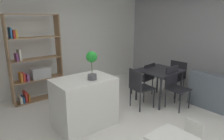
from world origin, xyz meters
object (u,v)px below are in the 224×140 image
dining_table (159,73)px  dining_chair_near (175,84)px  child_chair_right (190,138)px  potted_plant_on_island (92,62)px  kitchen_island (84,102)px  dining_chair_island_side (139,86)px  dining_chair_far (145,76)px  open_bookshelf (34,65)px  dining_chair_window_side (175,75)px

dining_table → dining_chair_near: 0.45m
child_chair_right → potted_plant_on_island: bearing=-161.2°
kitchen_island → potted_plant_on_island: (0.09, -0.14, 0.77)m
dining_chair_island_side → child_chair_right: bearing=166.8°
child_chair_right → dining_chair_far: dining_chair_far is taller
open_bookshelf → dining_table: bearing=-40.2°
dining_chair_island_side → kitchen_island: bearing=91.3°
potted_plant_on_island → dining_chair_island_side: size_ratio=0.57×
child_chair_right → dining_chair_far: size_ratio=0.65×
potted_plant_on_island → kitchen_island: bearing=123.9°
open_bookshelf → dining_chair_far: bearing=-33.0°
dining_chair_window_side → child_chair_right: bearing=-53.1°
child_chair_right → dining_chair_window_side: bearing=126.6°
open_bookshelf → child_chair_right: 3.67m
kitchen_island → dining_table: size_ratio=1.16×
open_bookshelf → dining_chair_island_side: size_ratio=2.30×
kitchen_island → potted_plant_on_island: size_ratio=2.12×
dining_chair_far → dining_chair_island_side: bearing=26.3°
dining_chair_island_side → dining_chair_window_side: dining_chair_island_side is taller
dining_chair_far → kitchen_island: bearing=2.4°
dining_chair_far → dining_chair_window_side: bearing=141.4°
potted_plant_on_island → dining_chair_island_side: potted_plant_on_island is taller
child_chair_right → dining_chair_window_side: size_ratio=0.63×
dining_chair_window_side → open_bookshelf: bearing=-124.9°
kitchen_island → child_chair_right: kitchen_island is taller
open_bookshelf → child_chair_right: size_ratio=3.73×
kitchen_island → open_bookshelf: size_ratio=0.52×
kitchen_island → dining_chair_window_side: 2.66m
dining_table → dining_chair_near: bearing=-90.0°
potted_plant_on_island → child_chair_right: bearing=-69.1°
kitchen_island → dining_chair_island_side: kitchen_island is taller
child_chair_right → dining_chair_near: dining_chair_near is taller
dining_table → dining_chair_far: (0.01, 0.44, -0.17)m
open_bookshelf → dining_chair_island_side: open_bookshelf is taller
potted_plant_on_island → child_chair_right: (0.61, -1.58, -0.92)m
potted_plant_on_island → dining_chair_window_side: bearing=-0.4°
child_chair_right → dining_table: (1.28, 1.56, 0.37)m
dining_table → dining_chair_window_side: size_ratio=1.06×
open_bookshelf → child_chair_right: (1.00, -3.48, -0.58)m
kitchen_island → dining_chair_near: (1.98, -0.59, 0.09)m
child_chair_right → dining_table: dining_table is taller
potted_plant_on_island → open_bookshelf: (-0.39, 1.90, -0.34)m
dining_chair_island_side → dining_chair_near: size_ratio=0.96×
dining_chair_window_side → dining_chair_island_side: bearing=-92.3°
kitchen_island → child_chair_right: (0.70, -1.72, -0.15)m
child_chair_right → dining_chair_window_side: (1.95, 1.57, 0.21)m
kitchen_island → dining_chair_near: dining_chair_near is taller
dining_chair_near → kitchen_island: bearing=163.4°
dining_chair_island_side → dining_chair_window_side: size_ratio=1.03×
open_bookshelf → dining_table: size_ratio=2.23×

